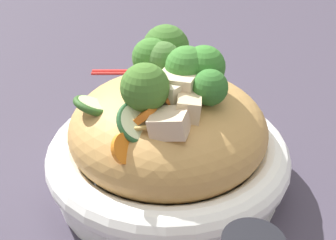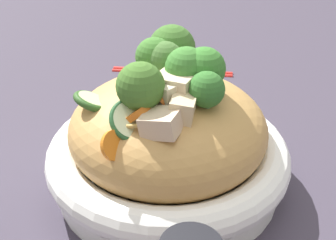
{
  "view_description": "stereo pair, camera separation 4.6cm",
  "coord_description": "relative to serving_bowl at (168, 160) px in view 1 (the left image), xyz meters",
  "views": [
    {
      "loc": [
        -0.33,
        0.21,
        0.32
      ],
      "look_at": [
        0.0,
        0.0,
        0.08
      ],
      "focal_mm": 47.58,
      "sensor_mm": 36.0,
      "label": 1
    },
    {
      "loc": [
        -0.35,
        0.17,
        0.32
      ],
      "look_at": [
        0.0,
        0.0,
        0.08
      ],
      "focal_mm": 47.58,
      "sensor_mm": 36.0,
      "label": 2
    }
  ],
  "objects": [
    {
      "name": "serving_bowl",
      "position": [
        0.0,
        0.0,
        0.0
      ],
      "size": [
        0.26,
        0.26,
        0.06
      ],
      "color": "white",
      "rests_on": "ground_plane"
    },
    {
      "name": "ground_plane",
      "position": [
        0.0,
        0.0,
        -0.03
      ],
      "size": [
        3.0,
        3.0,
        0.0
      ],
      "primitive_type": "plane",
      "color": "#3D3544"
    },
    {
      "name": "chicken_chunks",
      "position": [
        -0.03,
        0.01,
        0.09
      ],
      "size": [
        0.08,
        0.08,
        0.04
      ],
      "color": "beige",
      "rests_on": "serving_bowl"
    },
    {
      "name": "broccoli_florets",
      "position": [
        0.01,
        -0.01,
        0.11
      ],
      "size": [
        0.14,
        0.12,
        0.06
      ],
      "color": "#9AB46E",
      "rests_on": "serving_bowl"
    },
    {
      "name": "zucchini_slices",
      "position": [
        0.0,
        0.04,
        0.09
      ],
      "size": [
        0.1,
        0.1,
        0.04
      ],
      "color": "beige",
      "rests_on": "serving_bowl"
    },
    {
      "name": "chopsticks_pair",
      "position": [
        0.26,
        -0.13,
        -0.03
      ],
      "size": [
        0.12,
        0.18,
        0.01
      ],
      "color": "red",
      "rests_on": "ground_plane"
    },
    {
      "name": "noodle_heap",
      "position": [
        -0.0,
        0.0,
        0.04
      ],
      "size": [
        0.21,
        0.21,
        0.1
      ],
      "color": "tan",
      "rests_on": "serving_bowl"
    },
    {
      "name": "carrot_coins",
      "position": [
        -0.03,
        0.04,
        0.08
      ],
      "size": [
        0.05,
        0.09,
        0.05
      ],
      "color": "orange",
      "rests_on": "serving_bowl"
    }
  ]
}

